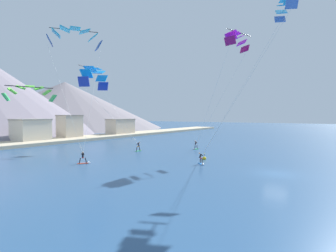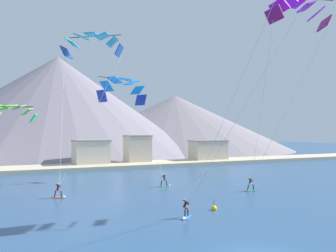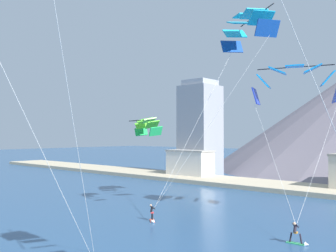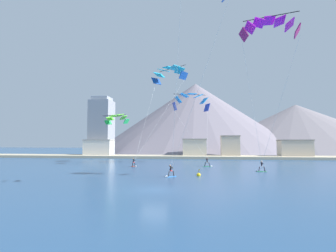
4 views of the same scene
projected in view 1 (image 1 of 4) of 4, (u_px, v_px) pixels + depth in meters
The scene contains 16 objects.
ground_plane at pixel (275, 174), 29.68m from camera, with size 400.00×400.00×0.00m, color navy.
kitesurfer_near_lead at pixel (139, 148), 48.32m from camera, with size 1.76×0.68×1.81m.
kitesurfer_near_trail at pixel (201, 161), 35.20m from camera, with size 1.53×1.50×1.66m.
kitesurfer_mid_center at pixel (85, 160), 35.78m from camera, with size 1.57×1.46×1.73m.
kitesurfer_far_left at pixel (195, 147), 50.69m from camera, with size 1.76×0.62×1.77m.
parafoil_kite_near_lead at pixel (94, 76), 49.29m from camera, with size 8.43×10.35×14.14m.
parafoil_kite_near_trail at pixel (285, 7), 33.18m from camera, with size 7.26×11.14×19.94m.
parafoil_kite_mid_center at pixel (75, 36), 44.51m from camera, with size 9.83×12.15×20.18m.
parafoil_kite_far_left at pixel (236, 40), 45.32m from camera, with size 7.77×9.37×19.56m.
parafoil_kite_distant_high_outer at pixel (30, 91), 33.60m from camera, with size 6.06×4.02×2.19m.
race_marker_buoy at pixel (204, 158), 39.14m from camera, with size 0.56×0.56×1.02m.
shoreline_strip at pixel (29, 143), 58.99m from camera, with size 180.00×10.00×0.70m, color #BCAD8E.
shore_building_harbour_front at pixel (70, 127), 71.37m from camera, with size 5.62×4.79×6.68m.
shore_building_promenade_mid at pixel (31, 131), 62.68m from camera, with size 7.31×6.76×5.73m.
shore_building_quay_east at pixel (121, 127), 85.52m from camera, with size 9.09×5.08×5.40m.
mountain_peak_west_ridge at pixel (65, 105), 135.09m from camera, with size 99.32×99.32×23.73m.
Camera 1 is at (-31.21, -6.35, 6.63)m, focal length 28.00 mm.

